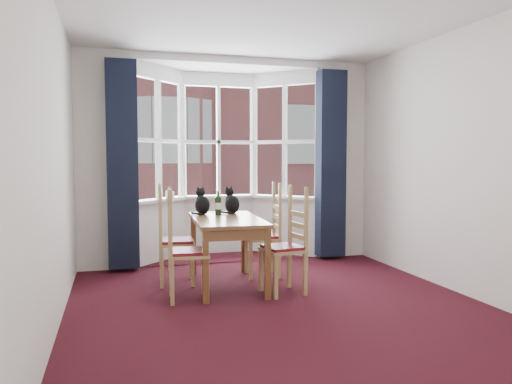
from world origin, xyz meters
name	(u,v)px	position (x,y,z in m)	size (l,w,h in m)	color
floor	(283,309)	(0.00, 0.00, 0.00)	(4.50, 4.50, 0.00)	black
ceiling	(284,9)	(0.00, 0.00, 2.80)	(4.50, 4.50, 0.00)	white
wall_left	(54,163)	(-2.00, 0.00, 1.40)	(4.50, 4.50, 0.00)	silver
wall_right	(465,162)	(2.00, 0.00, 1.40)	(4.50, 4.50, 0.00)	silver
wall_near	(431,167)	(0.00, -2.25, 1.40)	(4.00, 4.00, 0.00)	silver
wall_back_pier_left	(103,161)	(-1.65, 2.25, 1.40)	(0.70, 0.12, 2.80)	silver
wall_back_pier_right	(340,160)	(1.65, 2.25, 1.40)	(0.70, 0.12, 2.80)	silver
bay_window	(222,160)	(0.00, 2.75, 1.40)	(2.76, 0.94, 2.80)	white
curtain_left	(122,165)	(-1.42, 2.07, 1.35)	(0.38, 0.22, 2.60)	black
curtain_right	(331,164)	(1.42, 2.07, 1.35)	(0.38, 0.22, 2.60)	black
dining_table	(227,227)	(-0.32, 1.01, 0.67)	(0.81, 1.41, 0.77)	brown
chair_left_near	(179,254)	(-0.91, 0.59, 0.47)	(0.43, 0.45, 0.92)	tan
chair_left_far	(168,243)	(-0.94, 1.28, 0.47)	(0.43, 0.45, 0.92)	tan
chair_right_near	(290,249)	(0.27, 0.55, 0.47)	(0.45, 0.47, 0.92)	tan
chair_right_far	(270,237)	(0.29, 1.34, 0.47)	(0.44, 0.46, 0.92)	tan
cat_left	(202,203)	(-0.52, 1.44, 0.90)	(0.20, 0.26, 0.34)	black
cat_right	(232,203)	(-0.16, 1.44, 0.90)	(0.22, 0.27, 0.34)	black
wine_bottle	(218,204)	(-0.36, 1.31, 0.89)	(0.07, 0.07, 0.28)	black
candle_tall	(168,195)	(-0.81, 2.60, 0.92)	(0.06, 0.06, 0.11)	white
candle_short	(172,195)	(-0.74, 2.63, 0.92)	(0.06, 0.06, 0.09)	white
street	(137,260)	(0.00, 32.25, -6.00)	(80.00, 80.00, 0.00)	#333335
tenement_building	(157,153)	(0.00, 14.01, 1.60)	(18.40, 7.80, 15.20)	#A45754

